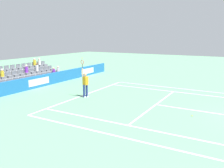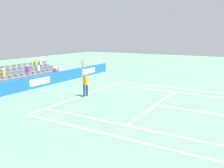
{
  "view_description": "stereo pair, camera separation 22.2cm",
  "coord_description": "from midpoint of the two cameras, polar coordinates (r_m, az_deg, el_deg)",
  "views": [
    {
      "loc": [
        14.02,
        -1.68,
        4.32
      ],
      "look_at": [
        0.33,
        -9.45,
        1.1
      ],
      "focal_mm": 37.84,
      "sensor_mm": 36.0,
      "label": 1
    },
    {
      "loc": [
        13.91,
        -1.49,
        4.32
      ],
      "look_at": [
        0.33,
        -9.45,
        1.1
      ],
      "focal_mm": 37.84,
      "sensor_mm": 36.0,
      "label": 2
    }
  ],
  "objects": [
    {
      "name": "sponsor_barrier",
      "position": [
        21.03,
        -17.66,
        0.59
      ],
      "size": [
        21.23,
        0.22,
        1.03
      ],
      "color": "#1E66AD",
      "rests_on": "ground"
    },
    {
      "name": "line_service",
      "position": [
        15.39,
        10.16,
        -4.91
      ],
      "size": [
        8.23,
        0.1,
        0.01
      ],
      "primitive_type": "cube",
      "color": "white",
      "rests_on": "ground"
    },
    {
      "name": "line_singles_sideline_left",
      "position": [
        11.6,
        5.38,
        -10.34
      ],
      "size": [
        0.1,
        11.89,
        0.01
      ],
      "primitive_type": "cube",
      "color": "white",
      "rests_on": "ground"
    },
    {
      "name": "line_centre_service",
      "position": [
        14.7,
        22.06,
        -6.38
      ],
      "size": [
        0.1,
        6.4,
        0.01
      ],
      "primitive_type": "cube",
      "color": "white",
      "rests_on": "ground"
    },
    {
      "name": "line_baseline",
      "position": [
        17.88,
        -6.66,
        -2.48
      ],
      "size": [
        10.97,
        0.1,
        0.01
      ],
      "primitive_type": "cube",
      "color": "white",
      "rests_on": "ground"
    },
    {
      "name": "line_singles_sideline_right",
      "position": [
        19.09,
        15.6,
        -1.93
      ],
      "size": [
        0.1,
        11.89,
        0.01
      ],
      "primitive_type": "cube",
      "color": "white",
      "rests_on": "ground"
    },
    {
      "name": "line_centre_mark",
      "position": [
        17.82,
        -6.4,
        -2.52
      ],
      "size": [
        0.1,
        0.2,
        0.01
      ],
      "primitive_type": "cube",
      "color": "white",
      "rests_on": "ground"
    },
    {
      "name": "loose_tennis_ball",
      "position": [
        13.7,
        18.33,
        -7.28
      ],
      "size": [
        0.07,
        0.07,
        0.07
      ],
      "primitive_type": "sphere",
      "color": "#D1E533",
      "rests_on": "ground"
    },
    {
      "name": "stadium_stand",
      "position": [
        22.75,
        -21.65,
        1.21
      ],
      "size": [
        8.06,
        2.85,
        2.15
      ],
      "color": "gray",
      "rests_on": "ground"
    },
    {
      "name": "line_doubles_sideline_left",
      "position": [
        10.46,
        2.21,
        -12.81
      ],
      "size": [
        0.1,
        11.89,
        0.01
      ],
      "primitive_type": "cube",
      "color": "white",
      "rests_on": "ground"
    },
    {
      "name": "line_doubles_sideline_right",
      "position": [
        20.39,
        16.55,
        -1.14
      ],
      "size": [
        0.1,
        11.89,
        0.01
      ],
      "primitive_type": "cube",
      "color": "white",
      "rests_on": "ground"
    },
    {
      "name": "tennis_player",
      "position": [
        16.88,
        -6.87,
        0.11
      ],
      "size": [
        0.51,
        0.42,
        2.85
      ],
      "color": "navy",
      "rests_on": "ground"
    }
  ]
}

